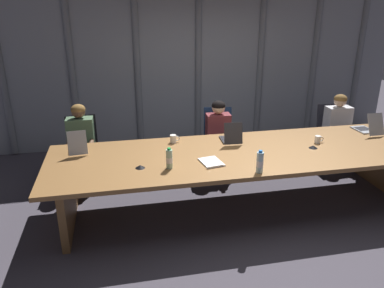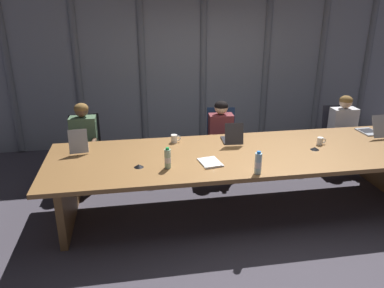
{
  "view_description": "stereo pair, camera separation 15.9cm",
  "coord_description": "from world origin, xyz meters",
  "px_view_note": "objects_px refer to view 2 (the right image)",
  "views": [
    {
      "loc": [
        -1.49,
        -4.08,
        2.46
      ],
      "look_at": [
        -0.61,
        0.14,
        0.85
      ],
      "focal_mm": 35.07,
      "sensor_mm": 36.0,
      "label": 1
    },
    {
      "loc": [
        -1.34,
        -4.11,
        2.46
      ],
      "look_at": [
        -0.61,
        0.14,
        0.85
      ],
      "focal_mm": 35.07,
      "sensor_mm": 36.0,
      "label": 2
    }
  ],
  "objects_px": {
    "laptop_left_mid": "(232,138)",
    "person_left_end": "(84,140)",
    "water_bottle_secondary": "(258,163)",
    "coffee_mug_far": "(174,139)",
    "office_chair_left_end": "(88,156)",
    "office_chair_center": "(337,141)",
    "conference_mic_middle": "(315,148)",
    "person_center": "(345,127)",
    "conference_mic_right_side": "(139,166)",
    "person_left_mid": "(222,134)",
    "laptop_left_end": "(79,146)",
    "laptop_center": "(372,130)",
    "spiral_notepad": "(210,163)",
    "water_bottle_primary": "(168,159)",
    "coffee_mug_near": "(320,141)",
    "office_chair_left_mid": "(221,148)"
  },
  "relations": [
    {
      "from": "office_chair_left_end",
      "to": "person_center",
      "type": "height_order",
      "value": "person_center"
    },
    {
      "from": "water_bottle_primary",
      "to": "conference_mic_middle",
      "type": "height_order",
      "value": "water_bottle_primary"
    },
    {
      "from": "person_left_end",
      "to": "person_center",
      "type": "bearing_deg",
      "value": 91.77
    },
    {
      "from": "office_chair_left_end",
      "to": "coffee_mug_near",
      "type": "height_order",
      "value": "office_chair_left_end"
    },
    {
      "from": "laptop_left_mid",
      "to": "laptop_center",
      "type": "height_order",
      "value": "laptop_center"
    },
    {
      "from": "office_chair_left_end",
      "to": "conference_mic_right_side",
      "type": "bearing_deg",
      "value": 20.32
    },
    {
      "from": "water_bottle_secondary",
      "to": "spiral_notepad",
      "type": "xyz_separation_m",
      "value": [
        -0.44,
        0.35,
        -0.11
      ]
    },
    {
      "from": "coffee_mug_near",
      "to": "conference_mic_right_side",
      "type": "xyz_separation_m",
      "value": [
        -2.35,
        -0.34,
        -0.03
      ]
    },
    {
      "from": "laptop_center",
      "to": "person_left_end",
      "type": "xyz_separation_m",
      "value": [
        -4.0,
        0.67,
        -0.14
      ]
    },
    {
      "from": "office_chair_center",
      "to": "coffee_mug_far",
      "type": "xyz_separation_m",
      "value": [
        -2.78,
        -0.69,
        0.46
      ]
    },
    {
      "from": "office_chair_left_mid",
      "to": "conference_mic_middle",
      "type": "distance_m",
      "value": 1.59
    },
    {
      "from": "water_bottle_primary",
      "to": "water_bottle_secondary",
      "type": "distance_m",
      "value": 0.99
    },
    {
      "from": "person_left_mid",
      "to": "coffee_mug_far",
      "type": "height_order",
      "value": "person_left_mid"
    },
    {
      "from": "laptop_left_mid",
      "to": "spiral_notepad",
      "type": "distance_m",
      "value": 0.77
    },
    {
      "from": "conference_mic_middle",
      "to": "office_chair_left_end",
      "type": "bearing_deg",
      "value": 156.68
    },
    {
      "from": "office_chair_left_mid",
      "to": "conference_mic_right_side",
      "type": "bearing_deg",
      "value": -34.26
    },
    {
      "from": "water_bottle_primary",
      "to": "coffee_mug_far",
      "type": "relative_size",
      "value": 1.83
    },
    {
      "from": "coffee_mug_far",
      "to": "laptop_left_end",
      "type": "bearing_deg",
      "value": -176.15
    },
    {
      "from": "laptop_left_end",
      "to": "water_bottle_secondary",
      "type": "bearing_deg",
      "value": -124.16
    },
    {
      "from": "laptop_center",
      "to": "conference_mic_middle",
      "type": "relative_size",
      "value": 4.15
    },
    {
      "from": "laptop_left_mid",
      "to": "person_left_end",
      "type": "height_order",
      "value": "person_left_end"
    },
    {
      "from": "spiral_notepad",
      "to": "water_bottle_primary",
      "type": "bearing_deg",
      "value": 175.66
    },
    {
      "from": "office_chair_left_end",
      "to": "office_chair_center",
      "type": "bearing_deg",
      "value": 83.49
    },
    {
      "from": "water_bottle_secondary",
      "to": "coffee_mug_far",
      "type": "xyz_separation_m",
      "value": [
        -0.76,
        1.11,
        -0.06
      ]
    },
    {
      "from": "coffee_mug_near",
      "to": "coffee_mug_far",
      "type": "height_order",
      "value": "coffee_mug_far"
    },
    {
      "from": "conference_mic_middle",
      "to": "person_left_mid",
      "type": "bearing_deg",
      "value": 130.19
    },
    {
      "from": "water_bottle_primary",
      "to": "office_chair_left_mid",
      "type": "bearing_deg",
      "value": 56.52
    },
    {
      "from": "water_bottle_primary",
      "to": "conference_mic_middle",
      "type": "xyz_separation_m",
      "value": [
        1.88,
        0.24,
        -0.09
      ]
    },
    {
      "from": "office_chair_left_end",
      "to": "laptop_center",
      "type": "bearing_deg",
      "value": 71.84
    },
    {
      "from": "laptop_center",
      "to": "coffee_mug_far",
      "type": "distance_m",
      "value": 2.78
    },
    {
      "from": "office_chair_left_end",
      "to": "person_left_end",
      "type": "bearing_deg",
      "value": -10.76
    },
    {
      "from": "water_bottle_primary",
      "to": "spiral_notepad",
      "type": "relative_size",
      "value": 0.71
    },
    {
      "from": "laptop_center",
      "to": "person_left_mid",
      "type": "bearing_deg",
      "value": 70.53
    },
    {
      "from": "conference_mic_right_side",
      "to": "spiral_notepad",
      "type": "distance_m",
      "value": 0.81
    },
    {
      "from": "person_left_end",
      "to": "office_chair_left_end",
      "type": "bearing_deg",
      "value": 177.48
    },
    {
      "from": "office_chair_left_end",
      "to": "person_left_end",
      "type": "xyz_separation_m",
      "value": [
        -0.01,
        -0.16,
        0.31
      ]
    },
    {
      "from": "laptop_left_end",
      "to": "person_center",
      "type": "distance_m",
      "value": 4.04
    },
    {
      "from": "office_chair_center",
      "to": "coffee_mug_far",
      "type": "height_order",
      "value": "office_chair_center"
    },
    {
      "from": "laptop_center",
      "to": "spiral_notepad",
      "type": "height_order",
      "value": "laptop_center"
    },
    {
      "from": "conference_mic_middle",
      "to": "spiral_notepad",
      "type": "xyz_separation_m",
      "value": [
        -1.38,
        -0.19,
        -0.01
      ]
    },
    {
      "from": "office_chair_left_end",
      "to": "office_chair_center",
      "type": "relative_size",
      "value": 1.04
    },
    {
      "from": "water_bottle_secondary",
      "to": "person_center",
      "type": "bearing_deg",
      "value": 39.19
    },
    {
      "from": "laptop_left_end",
      "to": "conference_mic_middle",
      "type": "relative_size",
      "value": 3.63
    },
    {
      "from": "water_bottle_primary",
      "to": "person_left_mid",
      "type": "bearing_deg",
      "value": 54.59
    },
    {
      "from": "office_chair_left_end",
      "to": "office_chair_center",
      "type": "xyz_separation_m",
      "value": [
        4.0,
        -0.0,
        -0.01
      ]
    },
    {
      "from": "office_chair_center",
      "to": "office_chair_left_mid",
      "type": "bearing_deg",
      "value": -85.33
    },
    {
      "from": "person_center",
      "to": "conference_mic_right_side",
      "type": "xyz_separation_m",
      "value": [
        -3.28,
        -1.27,
        0.12
      ]
    },
    {
      "from": "office_chair_left_mid",
      "to": "coffee_mug_far",
      "type": "height_order",
      "value": "office_chair_left_mid"
    },
    {
      "from": "laptop_left_mid",
      "to": "water_bottle_secondary",
      "type": "relative_size",
      "value": 1.44
    },
    {
      "from": "water_bottle_secondary",
      "to": "conference_mic_middle",
      "type": "xyz_separation_m",
      "value": [
        0.94,
        0.55,
        -0.1
      ]
    }
  ]
}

